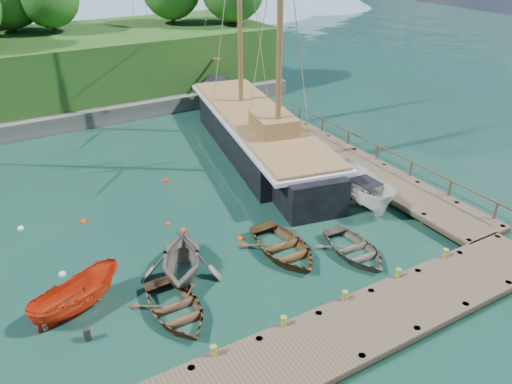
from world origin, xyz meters
TOP-DOWN VIEW (x-y plane):
  - ground at (0.00, 0.00)m, footprint 160.00×160.00m
  - dock_near at (2.00, -6.50)m, footprint 20.00×3.20m
  - dock_east at (11.50, 7.00)m, footprint 3.20×24.00m
  - bollard_0 at (-4.00, -5.10)m, footprint 0.26×0.26m
  - bollard_1 at (-1.00, -5.10)m, footprint 0.26×0.26m
  - bollard_2 at (2.00, -5.10)m, footprint 0.26×0.26m
  - bollard_3 at (5.00, -5.10)m, footprint 0.26×0.26m
  - bollard_4 at (8.00, -5.10)m, footprint 0.26×0.26m
  - rowboat_0 at (-4.14, -1.75)m, footprint 3.14×4.35m
  - rowboat_1 at (-2.83, 0.63)m, footprint 5.32×5.59m
  - rowboat_2 at (2.12, -0.33)m, footprint 3.41×4.75m
  - rowboat_3 at (5.08, -2.16)m, footprint 3.21×4.31m
  - motorboat_orange at (-7.55, 0.60)m, footprint 4.50×2.95m
  - cabin_boat_white at (8.93, 1.56)m, footprint 3.27×5.84m
  - schooner at (7.56, 11.37)m, footprint 8.66×26.92m
  - mooring_buoy_0 at (-7.65, 3.42)m, footprint 0.35×0.35m
  - mooring_buoy_1 at (-1.78, 5.12)m, footprint 0.29×0.29m
  - mooring_buoy_2 at (-1.34, 4.09)m, footprint 0.34×0.34m
  - mooring_buoy_3 at (4.47, 7.41)m, footprint 0.35×0.35m
  - mooring_buoy_4 at (-5.67, 7.66)m, footprint 0.36×0.36m
  - mooring_buoy_5 at (0.03, 10.10)m, footprint 0.34×0.34m
  - mooring_buoy_6 at (-8.74, 8.67)m, footprint 0.35×0.35m
  - mooring_buoy_7 at (0.88, 1.84)m, footprint 0.33×0.33m
  - distant_ridge at (4.30, 70.00)m, footprint 117.00×40.00m

SIDE VIEW (x-z plane):
  - ground at x=0.00m, z-range 0.00..0.00m
  - bollard_0 at x=-4.00m, z-range -0.23..0.23m
  - bollard_1 at x=-1.00m, z-range -0.23..0.23m
  - bollard_2 at x=2.00m, z-range -0.23..0.23m
  - bollard_3 at x=5.00m, z-range -0.23..0.23m
  - bollard_4 at x=8.00m, z-range -0.23..0.23m
  - rowboat_0 at x=-4.14m, z-range -0.44..0.44m
  - rowboat_1 at x=-2.83m, z-range -1.15..1.15m
  - rowboat_2 at x=2.12m, z-range -0.49..0.49m
  - rowboat_3 at x=5.08m, z-range -0.43..0.43m
  - motorboat_orange at x=-7.55m, z-range -0.81..0.81m
  - cabin_boat_white at x=8.93m, z-range -1.06..1.06m
  - mooring_buoy_0 at x=-7.65m, z-range -0.18..0.18m
  - mooring_buoy_1 at x=-1.78m, z-range -0.14..0.14m
  - mooring_buoy_2 at x=-1.34m, z-range -0.17..0.17m
  - mooring_buoy_3 at x=4.47m, z-range -0.18..0.18m
  - mooring_buoy_4 at x=-5.67m, z-range -0.18..0.18m
  - mooring_buoy_5 at x=0.03m, z-range -0.17..0.17m
  - mooring_buoy_6 at x=-8.74m, z-range -0.17..0.17m
  - mooring_buoy_7 at x=0.88m, z-range -0.17..0.17m
  - dock_near at x=2.00m, z-range -0.12..0.98m
  - dock_east at x=11.50m, z-range -0.12..0.98m
  - schooner at x=7.56m, z-range -8.81..11.01m
  - distant_ridge at x=4.30m, z-range -0.65..9.35m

